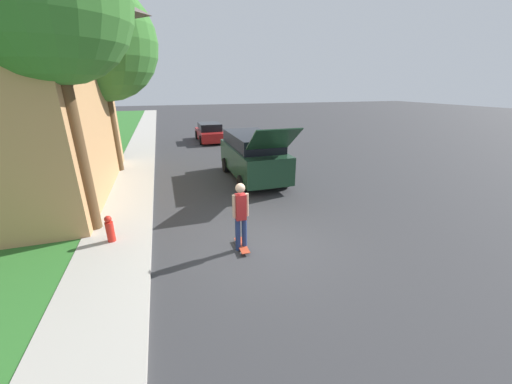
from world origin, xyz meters
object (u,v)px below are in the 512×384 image
Objects in this scene: skateboarder at (241,214)px; skateboard at (242,245)px; car_down_street at (210,133)px; lawn_tree_far at (98,42)px; suv_parked at (253,155)px; fire_hydrant at (110,229)px.

skateboard is (0.02, 0.03, -0.93)m from skateboarder.
skateboard is at bearing -96.42° from car_down_street.
lawn_tree_far is 1.47× the size of suv_parked.
lawn_tree_far is 2.00× the size of car_down_street.
skateboarder reaches higher than skateboard.
skateboarder is at bearing -66.28° from lawn_tree_far.
skateboarder reaches higher than fire_hydrant.
suv_parked reaches higher than skateboarder.
fire_hydrant is (0.58, -7.32, -5.22)m from lawn_tree_far.
skateboard is 1.14× the size of fire_hydrant.
fire_hydrant is at bearing -109.29° from car_down_street.
car_down_street reaches higher than skateboard.
suv_parked is at bearing 69.83° from skateboarder.
car_down_street is at bearing 51.01° from lawn_tree_far.
car_down_street is at bearing 83.51° from skateboarder.
lawn_tree_far reaches higher than skateboard.
skateboard is 3.48m from fire_hydrant.
suv_parked is 5.93m from skateboarder.
skateboarder is (3.79, -8.62, -4.67)m from lawn_tree_far.
lawn_tree_far is 10.50m from skateboarder.
fire_hydrant is (-4.96, -14.17, -0.18)m from car_down_street.
skateboarder is 0.93m from skateboard.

